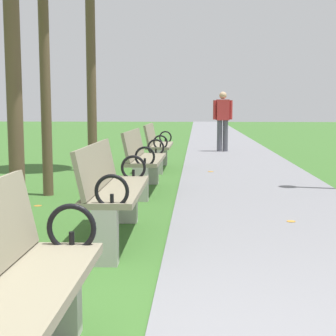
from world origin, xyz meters
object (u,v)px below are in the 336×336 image
(park_bench_4, at_px, (157,145))
(pedestrian_walking, at_px, (223,118))
(park_bench_2, at_px, (112,189))
(park_bench_3, at_px, (143,159))

(park_bench_4, height_order, pedestrian_walking, pedestrian_walking)
(park_bench_2, relative_size, park_bench_4, 1.00)
(park_bench_4, bearing_deg, park_bench_3, -90.00)
(park_bench_3, bearing_deg, park_bench_2, -90.00)
(park_bench_4, bearing_deg, pedestrian_walking, 69.48)
(park_bench_4, relative_size, pedestrian_walking, 0.99)
(park_bench_2, relative_size, park_bench_3, 1.00)
(park_bench_2, xyz_separation_m, park_bench_3, (-0.00, 2.73, 0.00))
(park_bench_2, xyz_separation_m, pedestrian_walking, (1.48, 9.37, 0.44))
(pedestrian_walking, bearing_deg, park_bench_4, -110.52)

